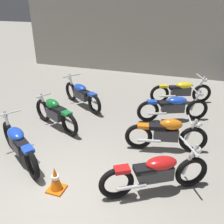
% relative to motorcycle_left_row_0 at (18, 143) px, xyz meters
% --- Properties ---
extents(ground_plane, '(60.00, 60.00, 0.00)m').
position_rel_motorcycle_left_row_0_xyz_m(ground_plane, '(1.52, -0.81, -0.45)').
color(ground_plane, gray).
extents(back_wall, '(13.12, 0.24, 3.60)m').
position_rel_motorcycle_left_row_0_xyz_m(back_wall, '(1.52, 8.00, 1.35)').
color(back_wall, '#9E998E').
rests_on(back_wall, ground).
extents(motorcycle_left_row_0, '(1.87, 1.28, 0.97)m').
position_rel_motorcycle_left_row_0_xyz_m(motorcycle_left_row_0, '(0.00, 0.00, 0.00)').
color(motorcycle_left_row_0, black).
rests_on(motorcycle_left_row_0, ground).
extents(motorcycle_left_row_1, '(1.84, 0.92, 0.88)m').
position_rel_motorcycle_left_row_0_xyz_m(motorcycle_left_row_1, '(-0.05, 1.64, 0.01)').
color(motorcycle_left_row_1, black).
rests_on(motorcycle_left_row_1, ground).
extents(motorcycle_left_row_2, '(1.88, 1.27, 0.97)m').
position_rel_motorcycle_left_row_0_xyz_m(motorcycle_left_row_2, '(0.01, 3.26, 0.00)').
color(motorcycle_left_row_2, black).
rests_on(motorcycle_left_row_2, ground).
extents(motorcycle_right_row_0, '(1.90, 1.24, 0.97)m').
position_rel_motorcycle_left_row_0_xyz_m(motorcycle_right_row_0, '(3.11, -0.00, 0.00)').
color(motorcycle_right_row_0, black).
rests_on(motorcycle_right_row_0, ground).
extents(motorcycle_right_row_1, '(1.94, 0.67, 0.88)m').
position_rel_motorcycle_left_row_0_xyz_m(motorcycle_right_row_1, '(3.09, 1.51, 0.01)').
color(motorcycle_right_row_1, black).
rests_on(motorcycle_right_row_1, ground).
extents(motorcycle_right_row_2, '(2.03, 1.06, 0.97)m').
position_rel_motorcycle_left_row_0_xyz_m(motorcycle_right_row_2, '(3.06, 3.18, 0.00)').
color(motorcycle_right_row_2, black).
rests_on(motorcycle_right_row_2, ground).
extents(motorcycle_right_row_3, '(2.05, 1.01, 0.97)m').
position_rel_motorcycle_left_row_0_xyz_m(motorcycle_right_row_3, '(3.17, 4.69, 0.00)').
color(motorcycle_right_row_3, black).
rests_on(motorcycle_right_row_3, ground).
extents(traffic_cone, '(0.32, 0.32, 0.54)m').
position_rel_motorcycle_left_row_0_xyz_m(traffic_cone, '(1.29, -0.60, -0.19)').
color(traffic_cone, orange).
rests_on(traffic_cone, ground).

